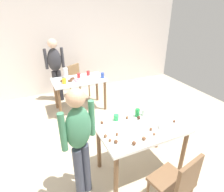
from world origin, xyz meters
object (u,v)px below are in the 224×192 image
(chair_near_table, at_px, (177,182))
(chair_far_table, at_px, (77,79))
(mixing_bowl, at_px, (165,125))
(soda_can, at_px, (137,113))
(person_adult_far, at_px, (55,65))
(person_girl_near, at_px, (79,137))
(dining_table_far, at_px, (79,84))
(pitcher_far, at_px, (66,73))
(dining_table_near, at_px, (142,134))

(chair_near_table, bearing_deg, chair_far_table, 92.73)
(mixing_bowl, distance_m, soda_can, 0.44)
(person_adult_far, xyz_separation_m, mixing_bowl, (0.93, -2.93, -0.15))
(person_girl_near, bearing_deg, chair_far_table, 76.07)
(person_adult_far, height_order, mixing_bowl, person_adult_far)
(dining_table_far, xyz_separation_m, pitcher_far, (-0.23, 0.21, 0.23))
(dining_table_far, relative_size, pitcher_far, 5.21)
(soda_can, distance_m, pitcher_far, 2.16)
(mixing_bowl, relative_size, soda_can, 1.35)
(person_girl_near, xyz_separation_m, soda_can, (0.95, 0.30, -0.08))
(chair_near_table, height_order, soda_can, soda_can)
(person_girl_near, height_order, soda_can, person_girl_near)
(chair_far_table, xyz_separation_m, mixing_bowl, (0.43, -2.93, 0.29))
(dining_table_far, xyz_separation_m, person_adult_far, (-0.38, 0.67, 0.30))
(dining_table_near, xyz_separation_m, person_adult_far, (-0.67, 2.80, 0.29))
(chair_near_table, distance_m, chair_far_table, 3.53)
(dining_table_far, relative_size, chair_near_table, 1.31)
(chair_far_table, xyz_separation_m, person_adult_far, (-0.50, -0.00, 0.44))
(pitcher_far, bearing_deg, dining_table_near, -77.51)
(dining_table_near, relative_size, soda_can, 9.64)
(chair_far_table, bearing_deg, chair_near_table, -87.27)
(soda_can, xyz_separation_m, pitcher_far, (-0.60, 2.08, 0.05))
(dining_table_near, relative_size, chair_far_table, 1.35)
(pitcher_far, bearing_deg, chair_far_table, 52.27)
(dining_table_near, bearing_deg, pitcher_far, 102.49)
(chair_near_table, bearing_deg, mixing_bowl, 65.93)
(dining_table_near, bearing_deg, person_adult_far, 103.41)
(person_girl_near, relative_size, soda_can, 12.21)
(person_girl_near, height_order, person_adult_far, person_adult_far)
(person_adult_far, bearing_deg, dining_table_far, -60.22)
(person_adult_far, xyz_separation_m, pitcher_far, (0.15, -0.46, -0.07))
(dining_table_near, height_order, chair_far_table, chair_far_table)
(dining_table_far, bearing_deg, person_girl_near, -105.10)
(person_adult_far, distance_m, soda_can, 2.64)
(dining_table_near, distance_m, dining_table_far, 2.15)
(person_girl_near, relative_size, person_adult_far, 0.96)
(chair_near_table, distance_m, mixing_bowl, 0.71)
(person_adult_far, height_order, soda_can, person_adult_far)
(dining_table_near, bearing_deg, chair_near_table, -89.80)
(person_adult_far, height_order, pitcher_far, person_adult_far)
(soda_can, bearing_deg, mixing_bowl, -64.73)
(chair_near_table, bearing_deg, dining_table_far, 95.75)
(person_girl_near, relative_size, mixing_bowl, 9.06)
(dining_table_near, height_order, person_adult_far, person_adult_far)
(person_girl_near, height_order, pitcher_far, person_girl_near)
(dining_table_near, xyz_separation_m, dining_table_far, (-0.28, 2.13, -0.01))
(chair_near_table, height_order, chair_far_table, same)
(person_girl_near, bearing_deg, person_adult_far, 85.94)
(chair_far_table, height_order, mixing_bowl, chair_far_table)
(chair_far_table, bearing_deg, person_adult_far, -179.89)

